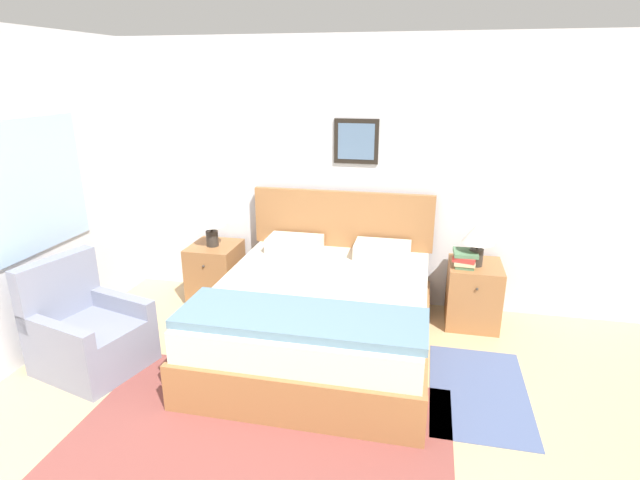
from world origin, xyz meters
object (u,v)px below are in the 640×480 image
armchair (87,334)px  table_lamp_by_door (478,236)px  nightstand_near_window (216,272)px  bed (321,314)px  table_lamp_near_window (211,219)px  nightstand_by_door (473,294)px

armchair → table_lamp_by_door: (3.04, 1.39, 0.59)m
armchair → nightstand_near_window: size_ratio=1.52×
armchair → table_lamp_by_door: table_lamp_by_door is taller
bed → table_lamp_by_door: (1.28, 0.74, 0.55)m
nightstand_near_window → table_lamp_near_window: size_ratio=1.42×
table_lamp_by_door → nightstand_near_window: bearing=179.4°
armchair → table_lamp_near_window: bearing=176.1°
bed → nightstand_near_window: size_ratio=3.53×
nightstand_by_door → table_lamp_near_window: (-2.57, -0.03, 0.58)m
bed → nightstand_by_door: bed is taller
nightstand_near_window → table_lamp_by_door: 2.63m
nightstand_by_door → bed: bearing=-149.1°
armchair → bed: bearing=125.2°
armchair → table_lamp_by_door: 3.39m
armchair → table_lamp_near_window: (0.47, 1.39, 0.59)m
armchair → nightstand_near_window: bearing=176.4°
armchair → nightstand_by_door: 3.36m
table_lamp_near_window → table_lamp_by_door: bearing=0.0°
nightstand_near_window → table_lamp_near_window: bearing=-90.1°
nightstand_near_window → bed: bearing=-30.9°
bed → nightstand_near_window: 1.50m
nightstand_near_window → nightstand_by_door: size_ratio=1.00×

